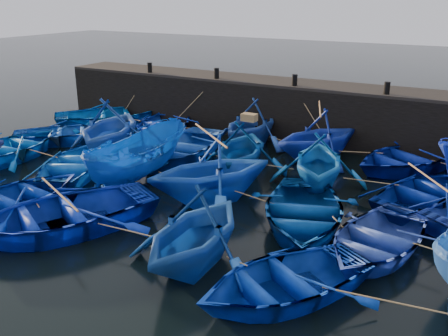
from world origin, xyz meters
The scene contains 31 objects.
ground centered at (0.00, 0.00, 0.00)m, with size 120.00×120.00×0.00m, color black.
quay_wall centered at (0.00, 10.50, 1.25)m, with size 26.00×2.50×2.50m, color black.
quay_top centered at (0.00, 10.50, 2.56)m, with size 26.00×2.50×0.12m, color black.
bollard_0 centered at (-8.00, 9.60, 2.87)m, with size 0.24×0.24×0.50m, color black.
bollard_1 centered at (-4.00, 9.60, 2.87)m, with size 0.24×0.24×0.50m, color black.
bollard_2 centered at (0.00, 9.60, 2.87)m, with size 0.24×0.24×0.50m, color black.
bollard_3 centered at (4.00, 9.60, 2.87)m, with size 0.24×0.24×0.50m, color black.
boat_0 centered at (-9.42, 7.90, 0.56)m, with size 3.88×5.42×1.12m, color #00469A.
boat_1 centered at (-5.84, 7.55, 0.53)m, with size 3.65×5.11×1.06m, color #0E2EB9.
boat_2 centered at (-1.39, 8.16, 1.07)m, with size 3.51×4.07×2.14m, color navy.
boat_3 centered at (1.91, 7.58, 1.08)m, with size 3.53×4.09×2.15m, color #142FAB.
boat_4 centered at (5.30, 8.17, 0.52)m, with size 3.57×4.99×1.04m, color navy.
boat_6 centered at (-9.04, 4.48, 0.47)m, with size 3.23×4.52×0.94m, color #0F42A4.
boat_7 centered at (-5.90, 4.03, 1.25)m, with size 4.10×4.76×2.50m, color #1A469E.
boat_8 centered at (-3.02, 4.87, 0.57)m, with size 3.92×5.48×1.14m, color #1343A6.
boat_9 centered at (-0.05, 4.63, 1.06)m, with size 3.47×4.02×2.12m, color navy.
boat_10 centered at (2.95, 4.68, 1.05)m, with size 3.43×3.98×2.09m, color #0D5AB7.
boat_11 centered at (6.54, 4.90, 0.46)m, with size 3.20×4.47×0.93m, color navy.
boat_13 centered at (-9.22, 1.71, 0.51)m, with size 3.53×4.93×1.02m, color #00408D.
boat_14 centered at (-5.47, 1.50, 0.47)m, with size 3.22×4.50×0.93m, color blue.
boat_15 centered at (-2.91, 2.07, 0.96)m, with size 1.86×4.94×1.91m, color #09429F.
boat_16 centered at (0.27, 1.82, 1.12)m, with size 3.68×4.27×2.25m, color blue.
boat_17 centered at (3.60, 1.46, 0.51)m, with size 3.52×4.92×1.02m, color navy.
boat_18 centered at (5.86, 0.91, 0.45)m, with size 3.13×4.37×0.91m, color #26409B.
boat_21 centered at (-4.65, -1.88, 0.48)m, with size 3.30×4.61×0.96m, color #00208A.
boat_22 centered at (-2.35, -2.14, 0.57)m, with size 3.94×5.51×1.14m, color #052093.
boat_23 centered at (2.09, -1.99, 1.05)m, with size 3.45×4.00×2.11m, color navy.
boat_24 centered at (4.50, -2.12, 0.45)m, with size 3.10×4.34×0.90m, color #042DA2.
wooden_crate centered at (0.25, 4.63, 2.25)m, with size 0.55×0.36×0.27m, color olive.
mooring_ropes centered at (-0.41, 4.97, 0.88)m, with size 17.97×11.68×2.10m.
loose_oars centered at (1.59, 3.04, 1.65)m, with size 11.15×11.80×1.38m.
Camera 1 is at (8.09, -11.22, 6.52)m, focal length 40.00 mm.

